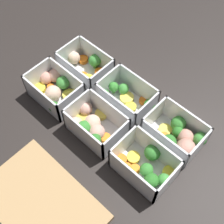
% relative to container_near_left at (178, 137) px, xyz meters
% --- Properties ---
extents(ground_plane, '(4.00, 4.00, 0.00)m').
position_rel_container_near_left_xyz_m(ground_plane, '(0.17, 0.06, -0.03)').
color(ground_plane, '#282321').
extents(container_near_left, '(0.15, 0.11, 0.08)m').
position_rel_container_near_left_xyz_m(container_near_left, '(0.00, 0.00, 0.00)').
color(container_near_left, white).
rests_on(container_near_left, ground_plane).
extents(container_near_center, '(0.14, 0.11, 0.08)m').
position_rel_container_near_left_xyz_m(container_near_center, '(0.18, -0.00, -0.00)').
color(container_near_center, white).
rests_on(container_near_center, ground_plane).
extents(container_near_right, '(0.16, 0.11, 0.08)m').
position_rel_container_near_left_xyz_m(container_near_right, '(0.34, 0.00, -0.00)').
color(container_near_right, white).
rests_on(container_near_right, ground_plane).
extents(container_far_left, '(0.15, 0.11, 0.08)m').
position_rel_container_near_left_xyz_m(container_far_left, '(0.01, 0.11, -0.00)').
color(container_far_left, white).
rests_on(container_far_left, ground_plane).
extents(container_far_center, '(0.16, 0.12, 0.08)m').
position_rel_container_near_left_xyz_m(container_far_center, '(0.18, 0.12, -0.00)').
color(container_far_center, white).
rests_on(container_far_center, ground_plane).
extents(container_far_right, '(0.16, 0.12, 0.08)m').
position_rel_container_near_left_xyz_m(container_far_right, '(0.34, 0.11, -0.00)').
color(container_far_right, white).
rests_on(container_far_right, ground_plane).
extents(cutting_board, '(0.28, 0.18, 0.02)m').
position_rel_container_near_left_xyz_m(cutting_board, '(0.13, 0.34, -0.02)').
color(cutting_board, tan).
rests_on(cutting_board, ground_plane).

